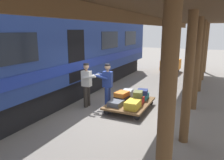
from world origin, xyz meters
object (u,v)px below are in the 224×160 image
Objects in this scene: suitcase_yellow_case at (133,105)px; suitcase_orange_carryall at (122,94)px; suitcase_black_hardshell at (122,99)px; suitcase_navy_fabric at (143,92)px; baggage_tug at (171,64)px; suitcase_teal_softside at (143,96)px; suitcase_red_plastic at (138,101)px; porter_in_overalls at (107,84)px; luggage_cart at (130,103)px; suitcase_slate_roller at (116,103)px; train_car at (47,52)px; suitcase_gray_aluminum at (127,93)px; porter_by_door at (87,84)px; suitcase_olive_duffel at (138,95)px.

suitcase_orange_carryall is (0.65, -0.58, 0.14)m from suitcase_yellow_case.
suitcase_yellow_case is 1.29× the size of suitcase_black_hardshell.
baggage_tug reaches higher than suitcase_navy_fabric.
suitcase_teal_softside is 1.23× the size of suitcase_black_hardshell.
suitcase_red_plastic reaches higher than suitcase_teal_softside.
suitcase_teal_softside is at bearing -138.34° from suitcase_black_hardshell.
porter_in_overalls reaches higher than suitcase_navy_fabric.
suitcase_yellow_case is at bearing 119.33° from luggage_cart.
suitcase_slate_roller is at bearing 60.67° from luggage_cart.
train_car is at bearing 4.12° from luggage_cart.
suitcase_gray_aluminum is 0.66m from suitcase_navy_fabric.
suitcase_red_plastic is at bearing 90.00° from suitcase_teal_softside.
porter_by_door is at bearing 17.35° from porter_in_overalls.
suitcase_teal_softside reaches higher than suitcase_black_hardshell.
suitcase_red_plastic is at bearing -82.48° from suitcase_olive_duffel.
porter_by_door is at bearing -5.71° from suitcase_yellow_case.
porter_in_overalls reaches higher than suitcase_black_hardshell.
suitcase_gray_aluminum is 0.29× the size of porter_by_door.
porter_in_overalls is at bearing 14.06° from suitcase_black_hardshell.
porter_in_overalls is (0.56, 0.14, 0.54)m from suitcase_black_hardshell.
suitcase_navy_fabric is at bearing -89.39° from suitcase_olive_duffel.
porter_in_overalls is (1.20, 0.69, 0.34)m from suitcase_navy_fabric.
train_car reaches higher than luggage_cart.
porter_in_overalls is at bearing 51.73° from suitcase_gray_aluminum.
suitcase_olive_duffel is (-0.00, -0.54, 0.21)m from suitcase_yellow_case.
suitcase_black_hardshell is at bearing 41.66° from suitcase_teal_softside.
suitcase_olive_duffel is at bearing 175.01° from luggage_cart.
train_car is 4.29m from suitcase_navy_fabric.
baggage_tug is (-0.33, -7.53, 0.19)m from suitcase_gray_aluminum.
suitcase_navy_fabric is (0.01, -0.58, -0.04)m from suitcase_olive_duffel.
luggage_cart is (-3.63, -0.26, -1.81)m from train_car.
suitcase_black_hardshell is (0.64, 0.57, -0.01)m from suitcase_teal_softside.
train_car is 3.63m from suitcase_orange_carryall.
suitcase_orange_carryall is (0.65, -0.01, 0.17)m from suitcase_red_plastic.
suitcase_yellow_case is 0.37× the size of porter_in_overalls.
suitcase_black_hardshell reaches higher than suitcase_slate_roller.
train_car reaches higher than baggage_tug.
train_car is 26.92× the size of suitcase_yellow_case.
suitcase_black_hardshell is (0.32, -0.00, 0.14)m from luggage_cart.
suitcase_olive_duffel reaches higher than luggage_cart.
suitcase_slate_roller is at bearing 171.53° from porter_by_door.
train_car reaches higher than suitcase_olive_duffel.
suitcase_gray_aluminum reaches higher than luggage_cart.
luggage_cart is 0.46m from suitcase_orange_carryall.
porter_by_door reaches higher than suitcase_navy_fabric.
suitcase_black_hardshell is at bearing -0.00° from luggage_cart.
porter_by_door is at bearing 176.78° from train_car.
suitcase_navy_fabric is at bearing -140.42° from suitcase_orange_carryall.
suitcase_gray_aluminum is 0.28× the size of baggage_tug.
suitcase_slate_roller is at bearing 174.69° from train_car.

